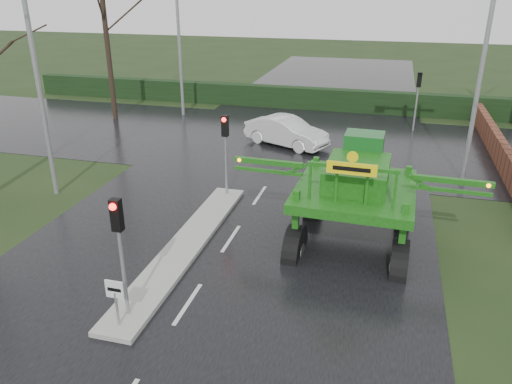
% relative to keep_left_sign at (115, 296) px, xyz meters
% --- Properties ---
extents(ground, '(140.00, 140.00, 0.00)m').
position_rel_keep_left_sign_xyz_m(ground, '(1.30, 1.50, -1.06)').
color(ground, black).
rests_on(ground, ground).
extents(road_main, '(14.00, 80.00, 0.02)m').
position_rel_keep_left_sign_xyz_m(road_main, '(1.30, 11.50, -1.05)').
color(road_main, black).
rests_on(road_main, ground).
extents(road_cross, '(80.00, 12.00, 0.02)m').
position_rel_keep_left_sign_xyz_m(road_cross, '(1.30, 17.50, -1.05)').
color(road_cross, black).
rests_on(road_cross, ground).
extents(median_island, '(1.20, 10.00, 0.16)m').
position_rel_keep_left_sign_xyz_m(median_island, '(0.00, 4.50, -0.97)').
color(median_island, gray).
rests_on(median_island, ground).
extents(hedge_row, '(44.00, 0.90, 1.50)m').
position_rel_keep_left_sign_xyz_m(hedge_row, '(1.30, 25.50, -0.31)').
color(hedge_row, black).
rests_on(hedge_row, ground).
extents(brick_wall, '(0.40, 20.00, 1.20)m').
position_rel_keep_left_sign_xyz_m(brick_wall, '(11.80, 17.50, -0.46)').
color(brick_wall, '#592D1E').
rests_on(brick_wall, ground).
extents(keep_left_sign, '(0.50, 0.07, 1.35)m').
position_rel_keep_left_sign_xyz_m(keep_left_sign, '(0.00, 0.00, 0.00)').
color(keep_left_sign, gray).
rests_on(keep_left_sign, ground).
extents(traffic_signal_near, '(0.26, 0.33, 3.52)m').
position_rel_keep_left_sign_xyz_m(traffic_signal_near, '(0.00, 0.49, 1.53)').
color(traffic_signal_near, gray).
rests_on(traffic_signal_near, ground).
extents(traffic_signal_mid, '(0.26, 0.33, 3.52)m').
position_rel_keep_left_sign_xyz_m(traffic_signal_mid, '(0.00, 8.99, 1.53)').
color(traffic_signal_mid, gray).
rests_on(traffic_signal_mid, ground).
extents(traffic_signal_far, '(0.26, 0.33, 3.52)m').
position_rel_keep_left_sign_xyz_m(traffic_signal_far, '(7.80, 21.51, 1.53)').
color(traffic_signal_far, gray).
rests_on(traffic_signal_far, ground).
extents(street_light_left_near, '(3.85, 0.30, 10.00)m').
position_rel_keep_left_sign_xyz_m(street_light_left_near, '(-6.89, 7.50, 4.93)').
color(street_light_left_near, gray).
rests_on(street_light_left_near, ground).
extents(street_light_right, '(3.85, 0.30, 10.00)m').
position_rel_keep_left_sign_xyz_m(street_light_right, '(9.49, 13.50, 4.93)').
color(street_light_right, gray).
rests_on(street_light_right, ground).
extents(street_light_left_far, '(3.85, 0.30, 10.00)m').
position_rel_keep_left_sign_xyz_m(street_light_left_far, '(-6.89, 21.50, 4.93)').
color(street_light_left_far, gray).
rests_on(street_light_left_far, ground).
extents(tree_left_far, '(7.70, 7.70, 13.26)m').
position_rel_keep_left_sign_xyz_m(tree_left_far, '(-11.20, 19.50, 6.09)').
color(tree_left_far, black).
rests_on(tree_left_far, ground).
extents(crop_sprayer, '(8.47, 5.40, 4.73)m').
position_rel_keep_left_sign_xyz_m(crop_sprayer, '(3.66, 5.40, 1.18)').
color(crop_sprayer, black).
rests_on(crop_sprayer, ground).
extents(white_sedan, '(5.02, 3.41, 1.56)m').
position_rel_keep_left_sign_xyz_m(white_sedan, '(0.95, 16.67, -1.06)').
color(white_sedan, silver).
rests_on(white_sedan, ground).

